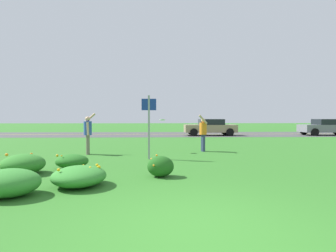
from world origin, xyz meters
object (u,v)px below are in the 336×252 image
Objects in this scene: car_gray_leftmost at (326,127)px; car_tan_center_left at (210,127)px; sign_post_near_path at (149,120)px; person_catcher_orange_shirt at (203,132)px; frisbee_white at (162,120)px; person_thrower_blue_shirt at (88,132)px.

car_gray_leftmost is 10.52m from car_tan_center_left.
sign_post_near_path is 0.54× the size of car_gray_leftmost.
person_catcher_orange_shirt is 6.41× the size of frisbee_white.
sign_post_near_path is at bearing -137.21° from person_catcher_orange_shirt.
car_gray_leftmost is at bearing 33.72° from person_thrower_blue_shirt.
car_tan_center_left is at bearing 77.50° from person_catcher_orange_shirt.
sign_post_near_path is 9.03× the size of frisbee_white.
frisbee_white is 0.06× the size of car_tan_center_left.
person_catcher_orange_shirt is at bearing -139.08° from car_gray_leftmost.
sign_post_near_path is 14.47m from car_tan_center_left.
person_thrower_blue_shirt is (-2.69, 1.44, -0.50)m from sign_post_near_path.
car_gray_leftmost is at bearing 37.76° from frisbee_white.
sign_post_near_path is 20.61m from car_gray_leftmost.
car_gray_leftmost is 1.00× the size of car_tan_center_left.
sign_post_near_path is at bearing -28.14° from person_thrower_blue_shirt.
car_tan_center_left is (7.66, 12.13, -0.25)m from person_thrower_blue_shirt.
sign_post_near_path is 3.41m from person_catcher_orange_shirt.
car_tan_center_left is (-10.52, 0.00, 0.00)m from car_gray_leftmost.
person_thrower_blue_shirt is 21.86m from car_gray_leftmost.
frisbee_white is at bearing -171.62° from person_catcher_orange_shirt.
person_catcher_orange_shirt is (2.47, 2.28, -0.55)m from sign_post_near_path.
person_thrower_blue_shirt is 0.40× the size of car_tan_center_left.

